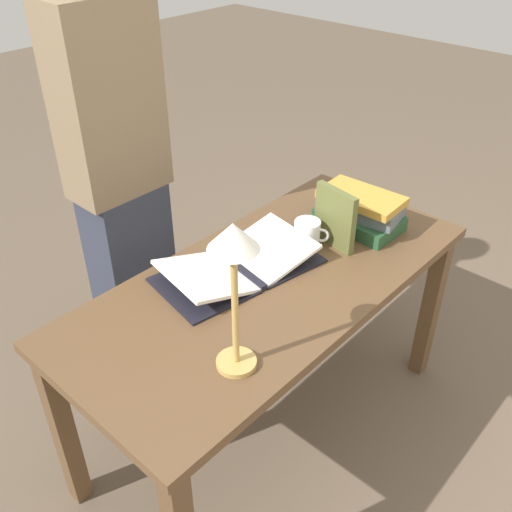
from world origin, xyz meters
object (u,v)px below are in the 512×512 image
(book_stack_tall, at_px, (360,211))
(book_standing_upright, at_px, (335,218))
(coffee_mug, at_px, (307,234))
(reading_lamp, at_px, (234,262))
(person_reader, at_px, (120,181))
(open_book, at_px, (239,265))

(book_stack_tall, relative_size, book_standing_upright, 1.46)
(book_stack_tall, height_order, coffee_mug, book_stack_tall)
(book_stack_tall, distance_m, reading_lamp, 0.89)
(reading_lamp, xyz_separation_m, person_reader, (-0.30, -0.90, -0.20))
(book_stack_tall, distance_m, coffee_mug, 0.25)
(book_stack_tall, xyz_separation_m, book_standing_upright, (0.17, 0.00, 0.04))
(open_book, height_order, coffee_mug, coffee_mug)
(reading_lamp, bearing_deg, person_reader, -108.47)
(open_book, height_order, book_stack_tall, book_stack_tall)
(person_reader, bearing_deg, book_stack_tall, -54.23)
(book_stack_tall, xyz_separation_m, reading_lamp, (0.83, 0.16, 0.27))
(open_book, xyz_separation_m, reading_lamp, (0.32, 0.30, 0.32))
(book_stack_tall, xyz_separation_m, person_reader, (0.53, -0.73, 0.07))
(book_stack_tall, height_order, reading_lamp, reading_lamp)
(reading_lamp, height_order, coffee_mug, reading_lamp)
(book_stack_tall, bearing_deg, reading_lamp, 11.22)
(book_standing_upright, distance_m, coffee_mug, 0.11)
(book_standing_upright, distance_m, reading_lamp, 0.72)
(open_book, xyz_separation_m, coffee_mug, (-0.27, 0.07, 0.03))
(book_standing_upright, xyz_separation_m, person_reader, (0.36, -0.74, 0.03))
(open_book, height_order, person_reader, person_reader)
(reading_lamp, bearing_deg, book_standing_upright, -166.38)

